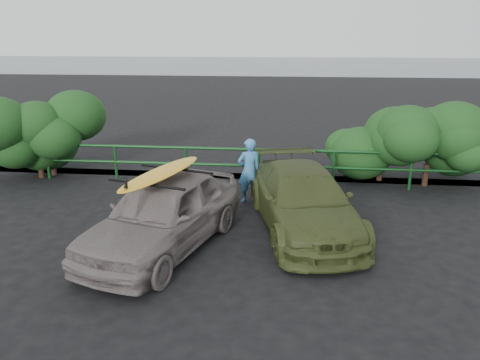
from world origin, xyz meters
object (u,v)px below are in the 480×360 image
object	(u,v)px
man	(249,170)
surfboard	(162,173)
guardrail	(222,166)
olive_vehicle	(303,200)
sedan	(164,213)

from	to	relation	value
man	surfboard	world-z (taller)	man
guardrail	olive_vehicle	xyz separation A→B (m)	(2.13, -2.90, 0.12)
sedan	olive_vehicle	distance (m)	2.92
surfboard	man	bearing A→B (deg)	80.55
olive_vehicle	surfboard	distance (m)	3.05
olive_vehicle	sedan	bearing A→B (deg)	-168.38
guardrail	man	xyz separation A→B (m)	(0.85, -1.32, 0.27)
olive_vehicle	surfboard	world-z (taller)	surfboard
sedan	man	bearing A→B (deg)	80.55
sedan	man	xyz separation A→B (m)	(1.38, 2.79, 0.08)
guardrail	man	size ratio (longest dim) A/B	8.84
man	sedan	bearing A→B (deg)	41.50
surfboard	sedan	bearing A→B (deg)	0.00
man	guardrail	bearing A→B (deg)	-79.22
olive_vehicle	man	distance (m)	2.04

